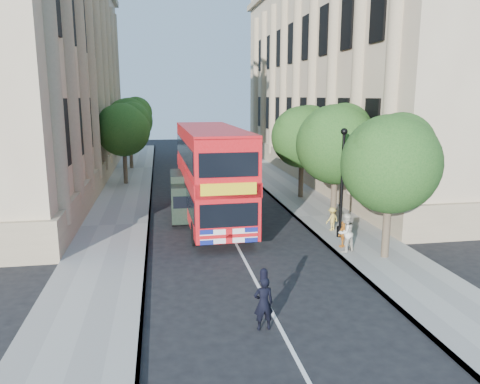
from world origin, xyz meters
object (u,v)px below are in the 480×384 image
lamp_post (342,188)px  woman_pedestrian (346,233)px  box_van (188,197)px  double_decker_bus (211,172)px  police_constable (264,303)px

lamp_post → woman_pedestrian: size_ratio=3.06×
box_van → double_decker_bus: bearing=-36.8°
box_van → woman_pedestrian: bearing=-47.2°
police_constable → double_decker_bus: bearing=-92.7°
double_decker_bus → police_constable: size_ratio=6.70×
lamp_post → double_decker_bus: 6.96m
double_decker_bus → police_constable: double_decker_bus is taller
double_decker_bus → box_van: double_decker_bus is taller
lamp_post → double_decker_bus: size_ratio=0.47×
lamp_post → double_decker_bus: (-5.68, 4.02, 0.25)m
lamp_post → double_decker_bus: bearing=144.7°
double_decker_bus → box_van: size_ratio=2.46×
box_van → woman_pedestrian: (6.32, -7.09, -0.27)m
lamp_post → box_van: size_ratio=1.16×
police_constable → woman_pedestrian: (4.91, 5.89, 0.15)m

